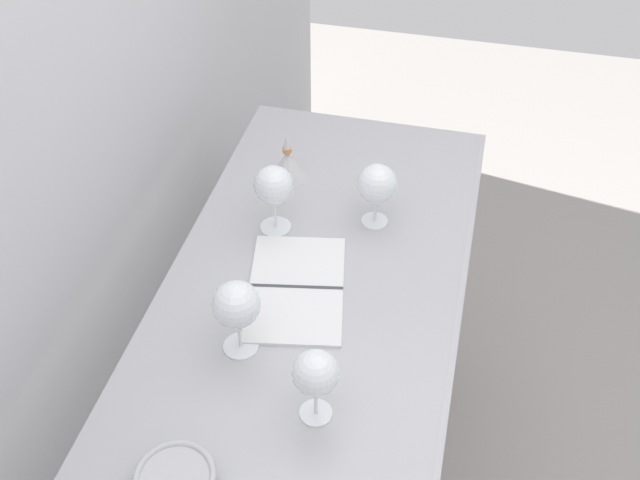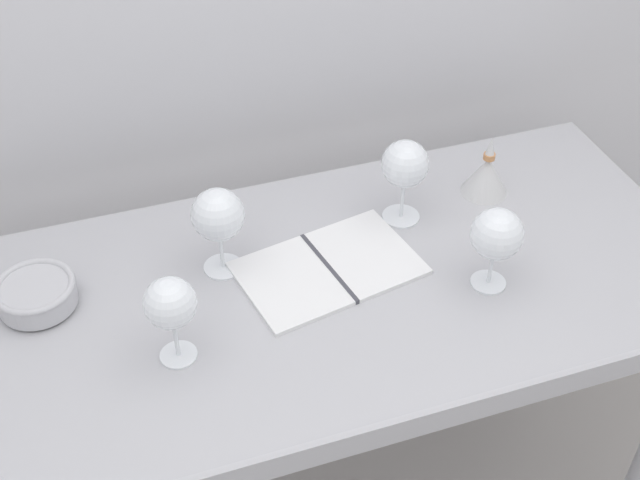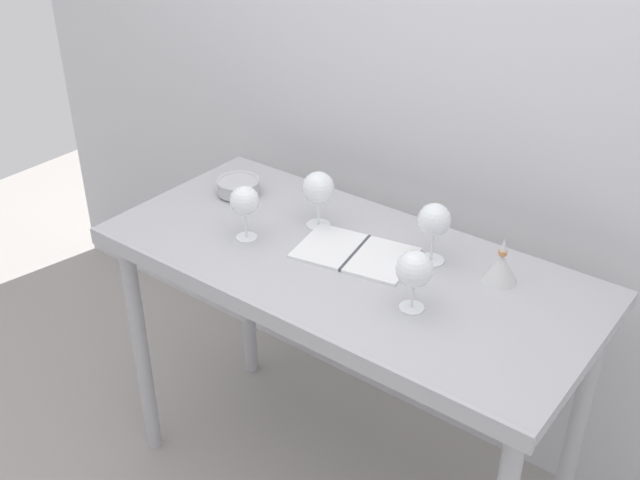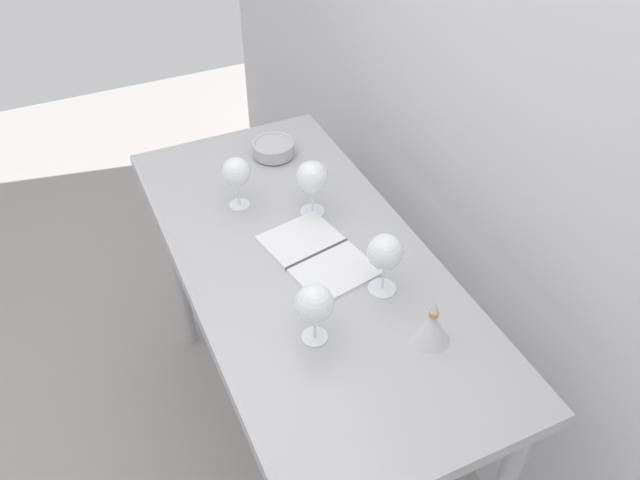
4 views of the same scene
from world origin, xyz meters
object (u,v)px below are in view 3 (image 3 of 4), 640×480
Objects in this scene: wine_glass_near_right at (414,270)px; tasting_bowl at (238,186)px; wine_glass_far_right at (434,221)px; wine_glass_near_left at (245,202)px; wine_glass_far_left at (318,189)px; decanter_funnel at (501,267)px; open_notebook at (355,253)px.

tasting_bowl is (-0.77, 0.20, -0.08)m from wine_glass_near_right.
wine_glass_near_left is at bearing -156.02° from wine_glass_far_right.
wine_glass_far_left reaches higher than decanter_funnel.
wine_glass_far_left is 0.57m from decanter_funnel.
wine_glass_far_left is 1.33× the size of decanter_funnel.
wine_glass_near_left is 0.73m from decanter_funnel.
open_notebook is 2.73× the size of decanter_funnel.
wine_glass_far_left reaches higher than open_notebook.
wine_glass_far_right reaches higher than decanter_funnel.
wine_glass_far_left is at bearing 156.40° from wine_glass_near_right.
wine_glass_near_right is 1.16× the size of tasting_bowl.
wine_glass_near_right is 0.56m from wine_glass_near_left.
tasting_bowl is at bearing 165.41° from wine_glass_near_right.
decanter_funnel is (0.56, 0.05, -0.08)m from wine_glass_far_left.
wine_glass_far_right reaches higher than wine_glass_far_left.
open_notebook is (-0.19, -0.10, -0.12)m from wine_glass_far_right.
wine_glass_far_left is 1.24× the size of tasting_bowl.
decanter_funnel is (0.89, 0.05, 0.01)m from tasting_bowl.
decanter_funnel reaches higher than tasting_bowl.
wine_glass_far_right reaches higher than open_notebook.
wine_glass_far_right is 0.24m from wine_glass_near_right.
wine_glass_far_right is 0.24m from open_notebook.
open_notebook is (0.30, 0.12, -0.11)m from wine_glass_near_left.
wine_glass_far_right is 0.49× the size of open_notebook.
open_notebook is at bearing -8.36° from tasting_bowl.
open_notebook is (-0.26, 0.13, -0.11)m from wine_glass_near_right.
wine_glass_far_left is at bearing -174.49° from decanter_funnel.
wine_glass_far_left is 0.34m from tasting_bowl.
wine_glass_near_right reaches higher than tasting_bowl.
wine_glass_far_right is 0.21m from decanter_funnel.
wine_glass_far_right is at bearing 4.88° from wine_glass_far_left.
decanter_funnel is at bearing 5.51° from wine_glass_far_left.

